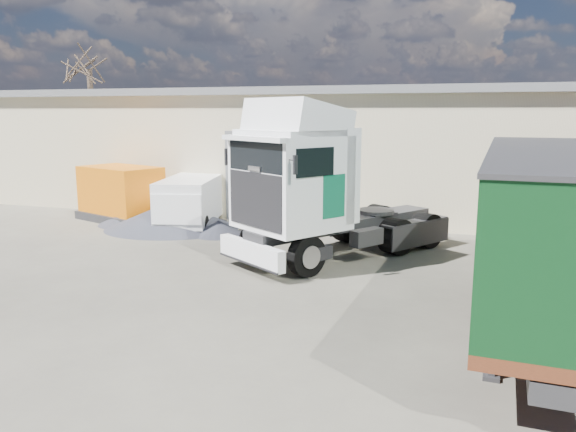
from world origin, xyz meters
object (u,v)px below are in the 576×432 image
(tractor_unit, at_px, (315,194))
(box_trailer, at_px, (543,215))
(orange_skip, at_px, (121,197))
(panel_van, at_px, (191,201))
(bare_tree, at_px, (88,54))

(tractor_unit, relative_size, box_trailer, 0.66)
(orange_skip, bearing_deg, box_trailer, -4.02)
(tractor_unit, bearing_deg, panel_van, -177.75)
(box_trailer, relative_size, orange_skip, 2.74)
(box_trailer, height_order, orange_skip, box_trailer)
(panel_van, bearing_deg, bare_tree, 125.27)
(bare_tree, height_order, orange_skip, bare_tree)
(orange_skip, bearing_deg, tractor_unit, -2.11)
(bare_tree, xyz_separation_m, panel_van, (13.23, -11.60, -6.97))
(box_trailer, bearing_deg, orange_skip, 159.00)
(tractor_unit, bearing_deg, box_trailer, 6.49)
(bare_tree, bearing_deg, tractor_unit, -38.23)
(bare_tree, bearing_deg, box_trailer, -35.74)
(bare_tree, relative_size, tractor_unit, 1.32)
(tractor_unit, xyz_separation_m, orange_skip, (-9.20, 3.63, -1.04))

